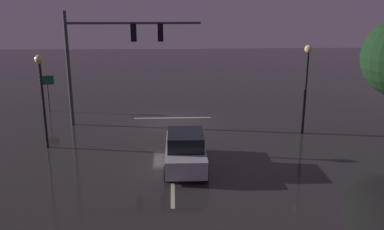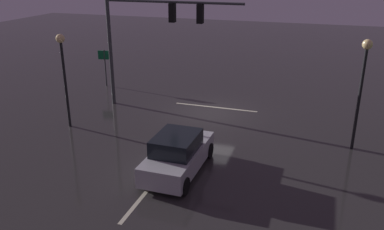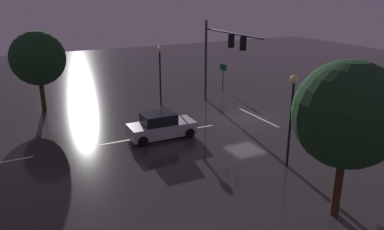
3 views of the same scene
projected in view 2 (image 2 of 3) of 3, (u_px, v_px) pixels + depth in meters
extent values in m
plane|color=#2D2B2B|center=(211.00, 113.00, 23.16)|extent=(80.00, 80.00, 0.00)
cylinder|color=#383A3D|center=(110.00, 48.00, 23.66)|extent=(0.22, 0.22, 6.86)
cylinder|color=#383A3D|center=(172.00, 2.00, 21.54)|extent=(7.89, 0.14, 0.14)
cube|color=black|center=(172.00, 13.00, 21.75)|extent=(0.32, 0.36, 1.00)
sphere|color=black|center=(173.00, 6.00, 21.80)|extent=(0.20, 0.20, 0.20)
sphere|color=black|center=(174.00, 12.00, 21.91)|extent=(0.20, 0.20, 0.20)
sphere|color=#19F24C|center=(174.00, 18.00, 22.03)|extent=(0.20, 0.20, 0.20)
cube|color=black|center=(200.00, 14.00, 21.28)|extent=(0.32, 0.36, 1.00)
sphere|color=black|center=(201.00, 7.00, 21.34)|extent=(0.20, 0.20, 0.20)
sphere|color=black|center=(201.00, 14.00, 21.45)|extent=(0.20, 0.20, 0.20)
sphere|color=#19F24C|center=(201.00, 20.00, 21.56)|extent=(0.20, 0.20, 0.20)
cube|color=beige|center=(188.00, 140.00, 19.60)|extent=(0.16, 2.20, 0.01)
cube|color=beige|center=(134.00, 207.00, 14.27)|extent=(0.16, 2.20, 0.01)
cube|color=beige|center=(216.00, 107.00, 24.12)|extent=(5.00, 0.16, 0.01)
cube|color=#B7B7BC|center=(178.00, 158.00, 16.51)|extent=(1.84, 4.32, 0.80)
cube|color=black|center=(176.00, 143.00, 16.07)|extent=(1.62, 2.12, 0.68)
cylinder|color=black|center=(174.00, 145.00, 18.28)|extent=(0.23, 0.68, 0.68)
cylinder|color=black|center=(209.00, 151.00, 17.77)|extent=(0.23, 0.68, 0.68)
cylinder|color=black|center=(143.00, 179.00, 15.44)|extent=(0.23, 0.68, 0.68)
cylinder|color=black|center=(184.00, 186.00, 14.94)|extent=(0.23, 0.68, 0.68)
sphere|color=#F9EFC6|center=(181.00, 135.00, 18.56)|extent=(0.20, 0.20, 0.20)
sphere|color=#F9EFC6|center=(208.00, 139.00, 18.17)|extent=(0.20, 0.20, 0.20)
cylinder|color=black|center=(359.00, 101.00, 17.96)|extent=(0.14, 0.14, 4.68)
sphere|color=#F9D88C|center=(367.00, 44.00, 17.08)|extent=(0.44, 0.44, 0.44)
cylinder|color=black|center=(66.00, 86.00, 20.56)|extent=(0.14, 0.14, 4.45)
sphere|color=#F9D88C|center=(60.00, 38.00, 19.71)|extent=(0.44, 0.44, 0.44)
cylinder|color=#383A3D|center=(105.00, 68.00, 27.92)|extent=(0.09, 0.09, 2.55)
cube|color=#0F6033|center=(104.00, 55.00, 27.59)|extent=(0.90, 0.22, 0.60)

